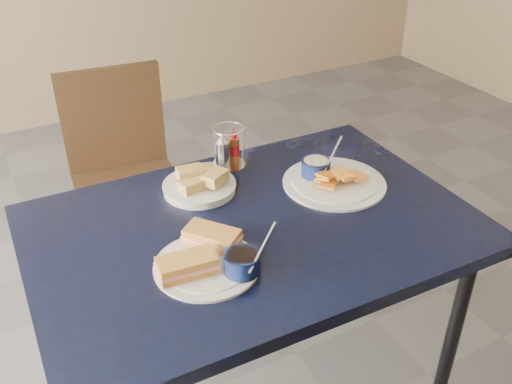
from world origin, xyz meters
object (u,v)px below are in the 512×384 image
chair_far (121,163)px  plantain_plate (329,178)px  bread_basket (200,184)px  condiment_caddy (227,150)px  dining_table (253,242)px  sandwich_plate (210,258)px

chair_far → plantain_plate: size_ratio=2.79×
chair_far → plantain_plate: 1.00m
bread_basket → condiment_caddy: bearing=35.4°
plantain_plate → condiment_caddy: (-0.23, 0.24, 0.04)m
dining_table → sandwich_plate: 0.23m
bread_basket → sandwich_plate: bearing=-109.0°
dining_table → bread_basket: 0.25m
condiment_caddy → bread_basket: bearing=-144.6°
chair_far → condiment_caddy: size_ratio=6.48×
dining_table → chair_far: chair_far is taller
sandwich_plate → plantain_plate: size_ratio=0.94×
chair_far → bread_basket: (0.06, -0.72, 0.27)m
chair_far → sandwich_plate: chair_far is taller
sandwich_plate → plantain_plate: same height
dining_table → sandwich_plate: (-0.18, -0.11, 0.09)m
plantain_plate → bread_basket: 0.40m
dining_table → condiment_caddy: bearing=76.4°
bread_basket → condiment_caddy: (0.14, 0.10, 0.03)m
chair_far → condiment_caddy: 0.72m
plantain_plate → bread_basket: (-0.37, 0.14, 0.01)m
dining_table → chair_far: size_ratio=1.39×
dining_table → plantain_plate: (0.31, 0.08, 0.08)m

